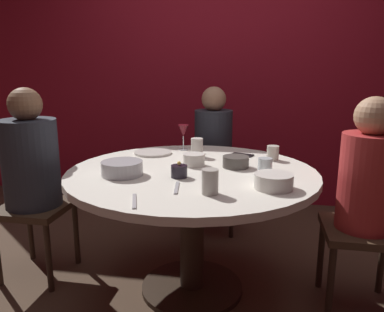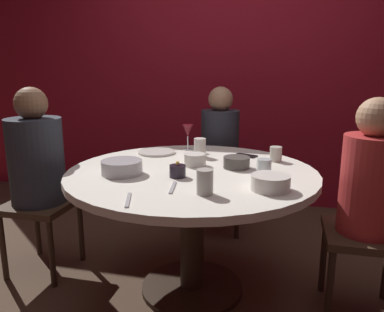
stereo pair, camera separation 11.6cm
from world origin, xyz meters
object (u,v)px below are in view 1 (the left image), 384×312
(candle_holder, at_px, (179,171))
(bowl_serving_large, at_px, (122,168))
(seated_diner_left, at_px, (31,164))
(cell_phone, at_px, (242,155))
(cup_by_right_diner, at_px, (197,147))
(dining_table, at_px, (192,195))
(seated_diner_back, at_px, (213,143))
(seated_diner_right, at_px, (367,183))
(cup_center_front, at_px, (273,153))
(dinner_plate, at_px, (153,153))
(bowl_small_white, at_px, (274,181))
(cup_near_candle, at_px, (210,182))
(bowl_salad_center, at_px, (194,160))
(wine_glass, at_px, (183,132))
(bowl_sauce_side, at_px, (236,162))
(cup_by_left_diner, at_px, (265,168))

(candle_holder, distance_m, bowl_serving_large, 0.31)
(seated_diner_left, xyz_separation_m, bowl_serving_large, (0.65, -0.17, 0.05))
(cell_phone, distance_m, cup_by_right_diner, 0.30)
(dining_table, height_order, seated_diner_back, seated_diner_back)
(seated_diner_back, distance_m, bowl_serving_large, 1.16)
(seated_diner_left, height_order, seated_diner_back, seated_diner_left)
(seated_diner_right, bearing_deg, candle_holder, 9.12)
(candle_holder, bearing_deg, cup_center_front, 44.35)
(dinner_plate, height_order, bowl_small_white, bowl_small_white)
(seated_diner_right, height_order, cup_near_candle, seated_diner_right)
(bowl_salad_center, bearing_deg, wine_glass, 109.75)
(wine_glass, xyz_separation_m, cup_by_right_diner, (0.13, -0.18, -0.07))
(bowl_serving_large, bearing_deg, bowl_salad_center, 38.47)
(seated_diner_back, xyz_separation_m, bowl_small_white, (0.44, -1.19, 0.06))
(cell_phone, bearing_deg, dinner_plate, 116.23)
(candle_holder, xyz_separation_m, bowl_salad_center, (0.03, 0.25, 0.00))
(bowl_small_white, height_order, cup_by_right_diner, cup_by_right_diner)
(candle_holder, bearing_deg, dinner_plate, 119.56)
(cell_phone, bearing_deg, bowl_salad_center, 160.90)
(bowl_salad_center, xyz_separation_m, bowl_small_white, (0.45, -0.36, 0.00))
(seated_diner_left, relative_size, bowl_salad_center, 9.34)
(bowl_salad_center, relative_size, bowl_sauce_side, 0.85)
(dining_table, distance_m, cup_by_right_diner, 0.39)
(wine_glass, distance_m, cell_phone, 0.44)
(seated_diner_back, xyz_separation_m, seated_diner_right, (0.92, -0.94, 0.00))
(cup_center_front, bearing_deg, candle_holder, -135.65)
(dinner_plate, bearing_deg, wine_glass, 40.61)
(bowl_serving_large, bearing_deg, bowl_small_white, -6.52)
(wine_glass, height_order, bowl_sauce_side, wine_glass)
(bowl_small_white, xyz_separation_m, cup_center_front, (0.01, 0.58, 0.01))
(bowl_small_white, bearing_deg, seated_diner_back, 110.17)
(bowl_serving_large, bearing_deg, cup_by_right_diner, 57.55)
(wine_glass, xyz_separation_m, cell_phone, (0.41, -0.10, -0.12))
(seated_diner_right, bearing_deg, cup_center_front, -34.07)
(seated_diner_right, xyz_separation_m, cup_center_front, (-0.48, 0.32, 0.07))
(seated_diner_right, relative_size, bowl_sauce_side, 7.75)
(seated_diner_right, bearing_deg, seated_diner_left, 0.00)
(dining_table, xyz_separation_m, bowl_small_white, (0.44, -0.26, 0.18))
(seated_diner_back, relative_size, cup_near_candle, 10.08)
(seated_diner_left, height_order, cup_near_candle, seated_diner_left)
(dining_table, relative_size, cup_by_right_diner, 11.68)
(wine_glass, relative_size, cup_by_left_diner, 1.70)
(cell_phone, relative_size, bowl_serving_large, 0.64)
(bowl_serving_large, height_order, bowl_small_white, bowl_serving_large)
(cell_phone, xyz_separation_m, bowl_small_white, (0.18, -0.67, 0.03))
(wine_glass, bearing_deg, seated_diner_right, -25.36)
(bowl_salad_center, bearing_deg, cup_by_left_diner, -24.00)
(candle_holder, distance_m, bowl_sauce_side, 0.38)
(seated_diner_left, bearing_deg, dining_table, 0.00)
(cell_phone, bearing_deg, seated_diner_back, 47.14)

